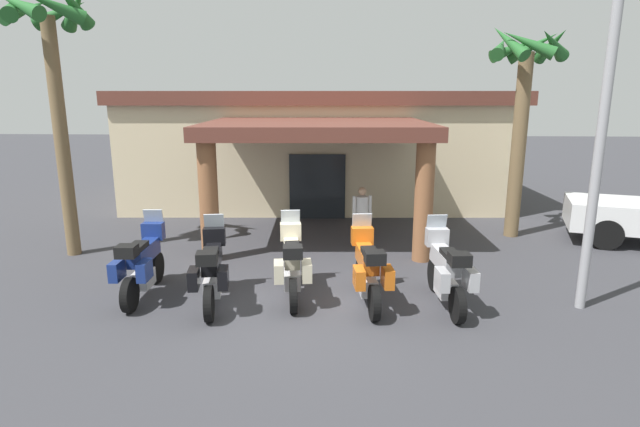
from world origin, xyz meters
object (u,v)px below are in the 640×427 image
(motel_building, at_px, (318,145))
(pedestrian, at_px, (362,213))
(motorcycle_cream, at_px, (292,264))
(palm_tree_roadside, at_px, (51,55))
(motorcycle_orange, at_px, (368,269))
(motorcycle_silver, at_px, (447,271))
(palm_tree_near_portico, at_px, (524,86))
(roadside_sign, at_px, (615,25))
(motorcycle_blue, at_px, (142,263))
(motorcycle_black, at_px, (212,270))

(motel_building, xyz_separation_m, pedestrian, (1.51, -6.41, -1.15))
(motel_building, height_order, motorcycle_cream, motel_building)
(motorcycle_cream, distance_m, palm_tree_roadside, 7.59)
(motorcycle_cream, relative_size, motorcycle_orange, 1.00)
(motorcycle_cream, relative_size, motorcycle_silver, 1.00)
(motorcycle_cream, height_order, motorcycle_orange, same)
(motel_building, height_order, palm_tree_roadside, palm_tree_roadside)
(motel_building, bearing_deg, pedestrian, -79.51)
(motorcycle_cream, distance_m, pedestrian, 3.88)
(palm_tree_roadside, relative_size, palm_tree_near_portico, 1.12)
(motorcycle_orange, xyz_separation_m, pedestrian, (-0.00, 3.83, 0.22))
(motorcycle_cream, height_order, roadside_sign, roadside_sign)
(palm_tree_roadside, xyz_separation_m, palm_tree_near_portico, (11.65, 2.33, -0.67))
(motorcycle_cream, distance_m, motorcycle_orange, 1.52)
(motorcycle_silver, height_order, palm_tree_roadside, palm_tree_roadside)
(motorcycle_orange, bearing_deg, motorcycle_blue, 81.18)
(motorcycle_silver, xyz_separation_m, palm_tree_roadside, (-8.83, 2.78, 4.15))
(motel_building, xyz_separation_m, roadside_sign, (5.58, -10.21, 3.04))
(motel_building, relative_size, motorcycle_silver, 6.30)
(motel_building, distance_m, motorcycle_black, 10.62)
(roadside_sign, bearing_deg, motorcycle_silver, -178.84)
(pedestrian, relative_size, palm_tree_roadside, 0.25)
(motorcycle_blue, distance_m, pedestrian, 5.81)
(palm_tree_roadside, bearing_deg, motorcycle_blue, -42.52)
(motorcycle_blue, xyz_separation_m, motorcycle_cream, (2.99, 0.11, 0.00))
(motorcycle_blue, bearing_deg, motorcycle_orange, -94.11)
(motel_building, height_order, motorcycle_black, motel_building)
(palm_tree_roadside, height_order, palm_tree_near_portico, palm_tree_roadside)
(motorcycle_blue, distance_m, palm_tree_near_portico, 10.68)
(motorcycle_orange, bearing_deg, motel_building, 1.42)
(motorcycle_silver, relative_size, pedestrian, 1.38)
(motorcycle_cream, relative_size, roadside_sign, 0.29)
(motorcycle_cream, height_order, motorcycle_silver, same)
(motel_building, height_order, roadside_sign, roadside_sign)
(motorcycle_silver, bearing_deg, motel_building, 10.95)
(motorcycle_black, relative_size, motorcycle_silver, 1.00)
(motorcycle_blue, bearing_deg, pedestrian, -52.79)
(palm_tree_near_portico, xyz_separation_m, roadside_sign, (-0.25, -5.06, 0.93))
(motel_building, relative_size, motorcycle_blue, 6.29)
(motorcycle_cream, bearing_deg, motorcycle_silver, -102.92)
(motorcycle_cream, bearing_deg, palm_tree_near_portico, -57.80)
(motel_building, distance_m, pedestrian, 6.68)
(motorcycle_cream, bearing_deg, motorcycle_blue, 84.63)
(motorcycle_orange, relative_size, palm_tree_near_portico, 0.38)
(motorcycle_blue, distance_m, motorcycle_cream, 2.99)
(motorcycle_cream, bearing_deg, motorcycle_orange, -107.31)
(motorcycle_silver, bearing_deg, motorcycle_orange, 83.71)
(motorcycle_cream, xyz_separation_m, motorcycle_silver, (2.99, -0.28, 0.00))
(motorcycle_cream, height_order, pedestrian, motorcycle_cream)
(palm_tree_roadside, bearing_deg, motorcycle_black, -34.15)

